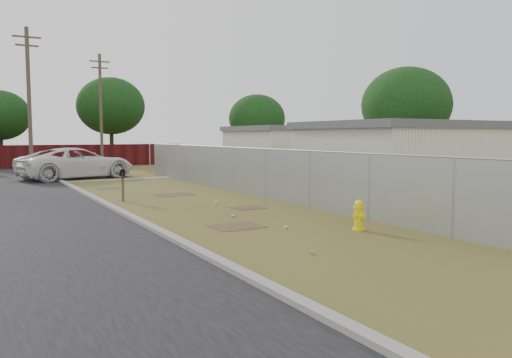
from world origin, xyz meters
TOP-DOWN VIEW (x-y plane):
  - ground at (0.00, 0.00)m, footprint 120.00×120.00m
  - chainlink_fence at (3.12, 1.03)m, footprint 0.10×27.06m
  - utility_poles at (-3.67, 20.67)m, footprint 12.60×8.24m
  - houses at (9.70, 3.13)m, footprint 9.30×17.24m
  - horizon_trees at (0.84, 23.56)m, footprint 33.32×31.94m
  - fire_hydrant at (1.77, -7.11)m, footprint 0.40×0.41m
  - mailbox at (-2.14, 1.92)m, footprint 0.32×0.56m
  - pickup_truck at (-1.82, 13.29)m, footprint 7.15×4.78m
  - scattered_litter at (0.16, -2.95)m, footprint 1.91×12.49m

SIDE VIEW (x-z plane):
  - ground at x=0.00m, z-range 0.00..0.00m
  - scattered_litter at x=0.16m, z-range 0.01..0.08m
  - fire_hydrant at x=1.77m, z-range -0.03..0.83m
  - chainlink_fence at x=3.12m, z-range -0.21..1.81m
  - pickup_truck at x=-1.82m, z-range 0.00..1.82m
  - mailbox at x=-2.14m, z-range 0.37..1.65m
  - houses at x=9.70m, z-range 0.01..3.11m
  - horizon_trees at x=0.84m, z-range 0.74..8.52m
  - utility_poles at x=-3.67m, z-range 0.19..9.19m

